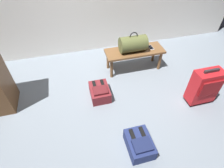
% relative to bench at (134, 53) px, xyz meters
% --- Properties ---
extents(ground_plane, '(6.60, 6.60, 0.00)m').
position_rel_bench_xyz_m(ground_plane, '(-0.56, -0.73, -0.32)').
color(ground_plane, slate).
extents(bench, '(1.00, 0.36, 0.38)m').
position_rel_bench_xyz_m(bench, '(0.00, 0.00, 0.00)').
color(bench, brown).
rests_on(bench, ground).
extents(duffel_bag_olive, '(0.44, 0.26, 0.34)m').
position_rel_bench_xyz_m(duffel_bag_olive, '(-0.04, -0.00, 0.19)').
color(duffel_bag_olive, '#51562D').
rests_on(duffel_bag_olive, bench).
extents(cell_phone, '(0.07, 0.14, 0.01)m').
position_rel_bench_xyz_m(cell_phone, '(0.29, 0.01, 0.06)').
color(cell_phone, silver).
rests_on(cell_phone, bench).
extents(suitcase_upright_red, '(0.39, 0.22, 0.61)m').
position_rel_bench_xyz_m(suitcase_upright_red, '(0.67, -1.00, -0.01)').
color(suitcase_upright_red, red).
rests_on(suitcase_upright_red, ground).
extents(backpack_maroon, '(0.28, 0.38, 0.21)m').
position_rel_bench_xyz_m(backpack_maroon, '(-0.73, -0.53, -0.23)').
color(backpack_maroon, maroon).
rests_on(backpack_maroon, ground).
extents(backpack_navy, '(0.28, 0.38, 0.21)m').
position_rel_bench_xyz_m(backpack_navy, '(-0.45, -1.48, -0.23)').
color(backpack_navy, navy).
rests_on(backpack_navy, ground).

